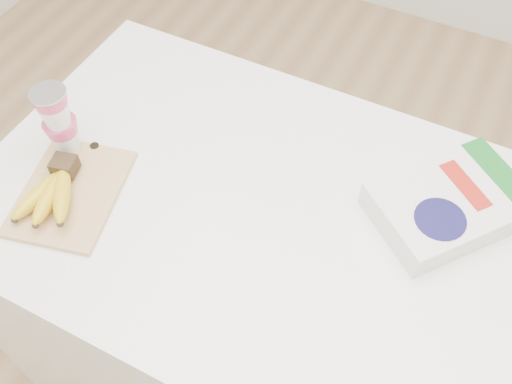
# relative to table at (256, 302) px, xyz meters

# --- Properties ---
(room) EXTENTS (4.00, 4.00, 4.00)m
(room) POSITION_rel_table_xyz_m (0.00, 0.00, 0.91)
(room) COLOR tan
(room) RESTS_ON ground
(table) EXTENTS (1.16, 0.78, 0.87)m
(table) POSITION_rel_table_xyz_m (0.00, 0.00, 0.00)
(table) COLOR white
(table) RESTS_ON ground
(cutting_board) EXTENTS (0.25, 0.30, 0.01)m
(cutting_board) POSITION_rel_table_xyz_m (-0.35, -0.14, 0.44)
(cutting_board) COLOR tan
(cutting_board) RESTS_ON table
(bananas) EXTENTS (0.13, 0.18, 0.06)m
(bananas) POSITION_rel_table_xyz_m (-0.37, -0.17, 0.47)
(bananas) COLOR #382816
(bananas) RESTS_ON cutting_board
(yogurt_stack) EXTENTS (0.08, 0.08, 0.17)m
(yogurt_stack) POSITION_rel_table_xyz_m (-0.42, -0.06, 0.54)
(yogurt_stack) COLOR white
(yogurt_stack) RESTS_ON cutting_board
(cereal_box) EXTENTS (0.33, 0.35, 0.06)m
(cereal_box) POSITION_rel_table_xyz_m (0.35, 0.16, 0.47)
(cereal_box) COLOR silver
(cereal_box) RESTS_ON table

